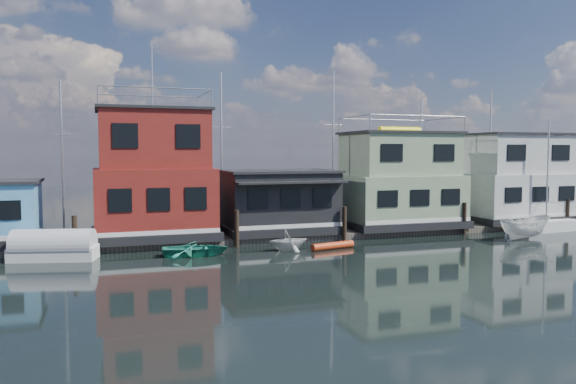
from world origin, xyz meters
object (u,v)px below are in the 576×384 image
object	(u,v)px
tarp_runabout	(54,248)
day_sailer	(546,225)
houseboat_white	(514,180)
dinghy_teal	(195,249)
houseboat_red	(154,177)
red_kayak	(333,246)
houseboat_dark	(278,201)
houseboat_green	(399,182)
dinghy_white	(288,240)
motorboat	(525,227)

from	to	relation	value
tarp_runabout	day_sailer	size ratio (longest dim) A/B	0.58
houseboat_white	dinghy_teal	bearing A→B (deg)	-169.10
dinghy_teal	tarp_runabout	bearing A→B (deg)	88.56
houseboat_red	red_kayak	xyz separation A→B (m)	(9.59, -5.37, -3.90)
houseboat_dark	red_kayak	bearing A→B (deg)	-73.43
day_sailer	houseboat_red	bearing A→B (deg)	167.88
houseboat_dark	day_sailer	size ratio (longest dim) A/B	0.93
dinghy_teal	day_sailer	xyz separation A→B (m)	(25.32, 1.51, 0.08)
houseboat_dark	houseboat_green	bearing A→B (deg)	0.12
day_sailer	dinghy_white	world-z (taller)	day_sailer
dinghy_teal	red_kayak	xyz separation A→B (m)	(7.91, -0.49, -0.16)
day_sailer	motorboat	distance (m)	4.95
dinghy_white	houseboat_green	bearing A→B (deg)	-67.64
dinghy_white	tarp_runabout	bearing A→B (deg)	79.77
red_kayak	dinghy_white	xyz separation A→B (m)	(-2.63, 0.36, 0.41)
houseboat_red	day_sailer	size ratio (longest dim) A/B	1.50
houseboat_dark	houseboat_white	world-z (taller)	houseboat_white
houseboat_red	houseboat_green	bearing A→B (deg)	0.00
houseboat_green	tarp_runabout	bearing A→B (deg)	-170.70
houseboat_red	dinghy_white	xyz separation A→B (m)	(6.96, -5.01, -3.48)
houseboat_green	red_kayak	bearing A→B (deg)	-144.07
houseboat_dark	tarp_runabout	size ratio (longest dim) A/B	1.62
dinghy_white	motorboat	bearing A→B (deg)	-97.68
houseboat_white	dinghy_teal	size ratio (longest dim) A/B	2.35
dinghy_teal	houseboat_green	bearing A→B (deg)	-64.41
motorboat	dinghy_white	xyz separation A→B (m)	(-15.85, 0.97, -0.16)
tarp_runabout	dinghy_white	world-z (taller)	tarp_runabout
houseboat_white	dinghy_teal	distance (m)	25.98
houseboat_white	red_kayak	size ratio (longest dim) A/B	2.97
day_sailer	dinghy_teal	bearing A→B (deg)	178.40
houseboat_red	tarp_runabout	size ratio (longest dim) A/B	2.60
houseboat_dark	houseboat_green	world-z (taller)	houseboat_green
houseboat_green	dinghy_white	world-z (taller)	houseboat_green
houseboat_dark	dinghy_teal	xyz separation A→B (m)	(-6.32, -4.86, -2.05)
houseboat_white	day_sailer	bearing A→B (deg)	-89.94
houseboat_dark	motorboat	bearing A→B (deg)	-21.93
houseboat_green	dinghy_white	bearing A→B (deg)	-153.47
houseboat_green	houseboat_white	bearing A→B (deg)	-0.00
houseboat_white	houseboat_green	bearing A→B (deg)	180.00
day_sailer	dinghy_white	distance (m)	20.11
dinghy_white	day_sailer	bearing A→B (deg)	-89.47
houseboat_red	day_sailer	distance (m)	27.46
day_sailer	red_kayak	xyz separation A→B (m)	(-17.41, -2.01, -0.24)
houseboat_white	day_sailer	xyz separation A→B (m)	(0.00, -3.36, -3.08)
houseboat_dark	tarp_runabout	xyz separation A→B (m)	(-13.51, -3.67, -1.77)
motorboat	dinghy_white	size ratio (longest dim) A/B	1.72
dinghy_teal	dinghy_white	xyz separation A→B (m)	(5.28, -0.14, 0.25)
houseboat_green	red_kayak	xyz separation A→B (m)	(-7.41, -5.37, -3.34)
tarp_runabout	houseboat_green	bearing A→B (deg)	23.43
houseboat_dark	dinghy_white	bearing A→B (deg)	-101.74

